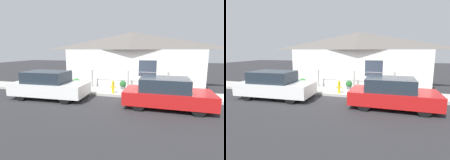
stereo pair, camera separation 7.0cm
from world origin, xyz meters
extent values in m
plane|color=#2D2D30|center=(0.00, 0.00, 0.00)|extent=(60.00, 60.00, 0.00)
cube|color=#B2AFA8|center=(0.00, 0.87, 0.07)|extent=(24.00, 1.74, 0.14)
cube|color=white|center=(0.00, 2.17, 1.30)|extent=(9.16, 0.12, 2.61)
cube|color=#2D3847|center=(1.14, 2.10, 1.43)|extent=(1.10, 0.04, 1.00)
pyramid|color=#605B56|center=(0.00, 3.21, 3.20)|extent=(9.56, 2.20, 1.18)
cylinder|color=#999993|center=(-2.40, 1.59, 0.72)|extent=(0.10, 0.10, 1.15)
cylinder|color=#999993|center=(0.00, 1.59, 0.72)|extent=(0.10, 0.10, 1.15)
cylinder|color=#999993|center=(2.40, 1.59, 0.72)|extent=(0.10, 0.10, 1.15)
cylinder|color=#999993|center=(0.00, 1.59, 1.25)|extent=(4.80, 0.03, 0.03)
cube|color=white|center=(-3.74, -1.13, 0.55)|extent=(4.06, 1.85, 0.64)
cube|color=#232D38|center=(-3.90, -1.13, 1.17)|extent=(2.25, 1.59, 0.59)
cylinder|color=black|center=(-2.52, -0.34, 0.31)|extent=(0.62, 0.22, 0.61)
cylinder|color=black|center=(-2.48, -1.83, 0.31)|extent=(0.62, 0.22, 0.61)
cylinder|color=black|center=(-5.01, -0.42, 0.31)|extent=(0.62, 0.22, 0.61)
cylinder|color=black|center=(-4.96, -1.91, 0.31)|extent=(0.62, 0.22, 0.61)
cube|color=red|center=(2.25, -1.13, 0.50)|extent=(3.83, 1.86, 0.58)
cube|color=#232D38|center=(2.10, -1.12, 1.08)|extent=(2.12, 1.61, 0.57)
cylinder|color=black|center=(3.44, -0.37, 0.28)|extent=(0.57, 0.21, 0.56)
cylinder|color=black|center=(3.42, -1.92, 0.28)|extent=(0.57, 0.21, 0.56)
cylinder|color=black|center=(1.09, -0.33, 0.28)|extent=(0.57, 0.21, 0.56)
cylinder|color=black|center=(1.06, -1.88, 0.28)|extent=(0.57, 0.21, 0.56)
cylinder|color=yellow|center=(-0.63, 0.29, 0.45)|extent=(0.15, 0.15, 0.62)
sphere|color=yellow|center=(-0.63, 0.29, 0.79)|extent=(0.16, 0.16, 0.16)
cylinder|color=yellow|center=(-0.74, 0.29, 0.48)|extent=(0.13, 0.07, 0.07)
cylinder|color=yellow|center=(-0.52, 0.29, 0.48)|extent=(0.13, 0.07, 0.07)
cylinder|color=slate|center=(-0.30, 1.45, 0.23)|extent=(0.30, 0.30, 0.18)
sphere|color=#235B28|center=(-0.30, 1.45, 0.48)|extent=(0.42, 0.42, 0.42)
cylinder|color=brown|center=(-3.28, 1.01, 0.23)|extent=(0.23, 0.23, 0.17)
sphere|color=#387F38|center=(-3.28, 1.01, 0.51)|extent=(0.52, 0.52, 0.52)
camera|label=1|loc=(1.84, -9.09, 2.57)|focal=28.00mm
camera|label=2|loc=(1.91, -9.07, 2.57)|focal=28.00mm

